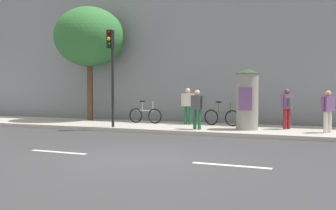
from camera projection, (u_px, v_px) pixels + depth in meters
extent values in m
plane|color=#38383A|center=(136.00, 158.00, 8.88)|extent=(80.00, 80.00, 0.00)
cube|color=#B2ADA3|center=(209.00, 128.00, 15.37)|extent=(36.00, 4.00, 0.15)
cube|color=silver|center=(58.00, 152.00, 9.77)|extent=(1.80, 0.16, 0.01)
cube|color=silver|center=(231.00, 165.00, 7.99)|extent=(1.80, 0.16, 0.01)
cube|color=gray|center=(233.00, 31.00, 19.82)|extent=(36.00, 5.00, 10.18)
cylinder|color=black|center=(113.00, 88.00, 15.19)|extent=(0.12, 0.12, 3.38)
cube|color=black|center=(110.00, 39.00, 14.95)|extent=(0.24, 0.24, 0.75)
sphere|color=#390605|center=(109.00, 33.00, 14.82)|extent=(0.16, 0.16, 0.16)
sphere|color=#F2A519|center=(109.00, 39.00, 14.83)|extent=(0.16, 0.16, 0.16)
sphere|color=#07330F|center=(109.00, 44.00, 14.84)|extent=(0.16, 0.16, 0.16)
cylinder|color=gray|center=(247.00, 102.00, 14.20)|extent=(0.87, 0.87, 2.25)
cone|color=#334C33|center=(247.00, 71.00, 14.15)|extent=(0.96, 0.96, 0.20)
cube|color=#724C84|center=(245.00, 99.00, 13.78)|extent=(0.52, 0.02, 0.90)
cylinder|color=#4C3826|center=(90.00, 93.00, 18.93)|extent=(0.31, 0.31, 2.86)
ellipsoid|color=#337238|center=(90.00, 37.00, 18.81)|extent=(3.71, 3.71, 3.15)
cylinder|color=maroon|center=(289.00, 119.00, 14.42)|extent=(0.14, 0.14, 0.83)
cylinder|color=maroon|center=(285.00, 119.00, 14.30)|extent=(0.14, 0.14, 0.83)
cube|color=#724C84|center=(287.00, 101.00, 14.33)|extent=(0.47, 0.51, 0.59)
cylinder|color=#724C84|center=(291.00, 101.00, 14.47)|extent=(0.09, 0.09, 0.56)
cylinder|color=#724C84|center=(282.00, 102.00, 14.19)|extent=(0.09, 0.09, 0.56)
sphere|color=brown|center=(287.00, 91.00, 14.32)|extent=(0.23, 0.23, 0.23)
cube|color=#4C4C51|center=(290.00, 102.00, 14.18)|extent=(0.30, 0.32, 0.36)
cylinder|color=#1E5938|center=(195.00, 119.00, 14.38)|extent=(0.14, 0.14, 0.81)
cylinder|color=#1E5938|center=(199.00, 120.00, 14.20)|extent=(0.14, 0.14, 0.81)
cube|color=#4C4C51|center=(197.00, 102.00, 14.26)|extent=(0.55, 0.43, 0.57)
cylinder|color=#4C4C51|center=(192.00, 102.00, 14.48)|extent=(0.09, 0.09, 0.54)
cylinder|color=#4C4C51|center=(202.00, 103.00, 14.04)|extent=(0.09, 0.09, 0.54)
sphere|color=beige|center=(197.00, 93.00, 14.25)|extent=(0.22, 0.22, 0.22)
cylinder|color=silver|center=(326.00, 122.00, 12.97)|extent=(0.14, 0.14, 0.79)
cylinder|color=silver|center=(330.00, 122.00, 13.08)|extent=(0.14, 0.14, 0.79)
cube|color=#724C84|center=(328.00, 104.00, 13.00)|extent=(0.48, 0.50, 0.56)
cylinder|color=#724C84|center=(323.00, 104.00, 12.87)|extent=(0.09, 0.09, 0.53)
cylinder|color=#724C84|center=(333.00, 104.00, 13.12)|extent=(0.09, 0.09, 0.53)
sphere|color=tan|center=(328.00, 93.00, 12.98)|extent=(0.21, 0.21, 0.21)
cylinder|color=#1E5938|center=(190.00, 115.00, 16.39)|extent=(0.14, 0.14, 0.85)
cylinder|color=#1E5938|center=(185.00, 115.00, 16.40)|extent=(0.14, 0.14, 0.85)
cube|color=silver|center=(188.00, 100.00, 16.37)|extent=(0.48, 0.37, 0.60)
cylinder|color=silver|center=(193.00, 100.00, 16.36)|extent=(0.09, 0.09, 0.57)
cylinder|color=silver|center=(182.00, 100.00, 16.39)|extent=(0.09, 0.09, 0.57)
sphere|color=beige|center=(188.00, 91.00, 16.36)|extent=(0.23, 0.23, 0.23)
torus|color=black|center=(136.00, 115.00, 17.32)|extent=(0.72, 0.10, 0.72)
torus|color=black|center=(155.00, 116.00, 16.88)|extent=(0.72, 0.10, 0.72)
cylinder|color=silver|center=(145.00, 111.00, 17.09)|extent=(0.95, 0.09, 0.04)
cylinder|color=silver|center=(142.00, 106.00, 17.15)|extent=(0.04, 0.04, 0.45)
cylinder|color=silver|center=(153.00, 107.00, 16.91)|extent=(0.04, 0.04, 0.50)
cube|color=black|center=(142.00, 101.00, 17.14)|extent=(0.25, 0.11, 0.06)
torus|color=black|center=(211.00, 117.00, 16.13)|extent=(0.71, 0.23, 0.72)
torus|color=black|center=(232.00, 118.00, 15.51)|extent=(0.71, 0.23, 0.72)
cylinder|color=#2D5938|center=(222.00, 112.00, 15.81)|extent=(0.93, 0.27, 0.04)
cylinder|color=#2D5938|center=(219.00, 108.00, 15.89)|extent=(0.04, 0.04, 0.45)
cylinder|color=#2D5938|center=(230.00, 108.00, 15.56)|extent=(0.04, 0.04, 0.50)
cube|color=black|center=(219.00, 102.00, 15.89)|extent=(0.26, 0.16, 0.06)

